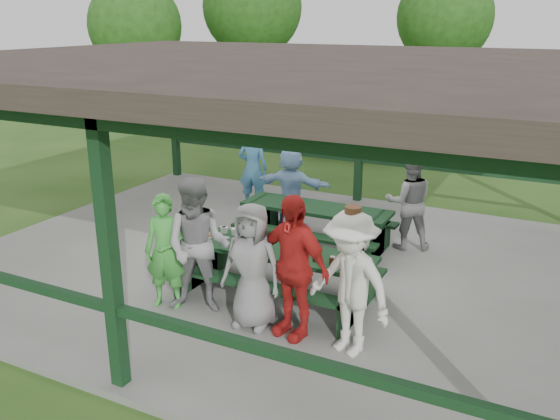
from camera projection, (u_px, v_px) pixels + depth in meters
The scene contains 19 objects.
ground at pixel (278, 266), 9.74m from camera, with size 90.00×90.00×0.00m, color #284917.
concrete_slab at pixel (278, 263), 9.72m from camera, with size 10.00×8.00×0.10m, color slate.
pavilion_structure at pixel (278, 69), 8.75m from camera, with size 10.60×8.60×3.24m.
picnic_table_near at pixel (276, 266), 8.30m from camera, with size 2.82×1.39×0.75m.
picnic_table_far at pixel (316, 222), 10.11m from camera, with size 2.55×1.39×0.75m.
table_setting at pixel (267, 244), 8.29m from camera, with size 2.33×0.45×0.10m.
contestant_green at pixel (166, 252), 7.98m from camera, with size 0.58×0.38×1.59m, color green.
contestant_grey_left at pixel (198, 246), 7.81m from camera, with size 0.90×0.70×1.85m, color gray.
contestant_grey_mid at pixel (252, 266), 7.44m from camera, with size 0.80×0.52×1.65m, color gray.
contestant_red at pixel (292, 266), 7.20m from camera, with size 1.07×0.45×1.83m, color red.
contestant_white_fedora at pixel (350, 283), 6.82m from camera, with size 1.29×0.99×1.82m.
spectator_lblue at pixel (291, 187), 11.05m from camera, with size 1.45×0.46×1.56m, color #96BEE9.
spectator_blue at pixel (253, 168), 12.16m from camera, with size 0.62×0.41×1.70m, color teal.
spectator_grey at pixel (409, 202), 10.02m from camera, with size 0.80×0.63×1.65m, color gray.
pickup_truck at pixel (430, 127), 17.62m from camera, with size 2.54×5.51×1.53m, color silver.
farm_trailer at pixel (345, 133), 17.48m from camera, with size 3.62×1.65×1.26m.
tree_far_left at pixel (252, 7), 23.97m from camera, with size 4.03×4.03×6.29m.
tree_left at pixel (445, 17), 22.71m from camera, with size 3.67×3.67×5.73m.
tree_edge_left at pixel (135, 26), 21.65m from camera, with size 3.39×3.39×5.29m.
Camera 1 is at (4.06, -7.99, 3.91)m, focal length 38.00 mm.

